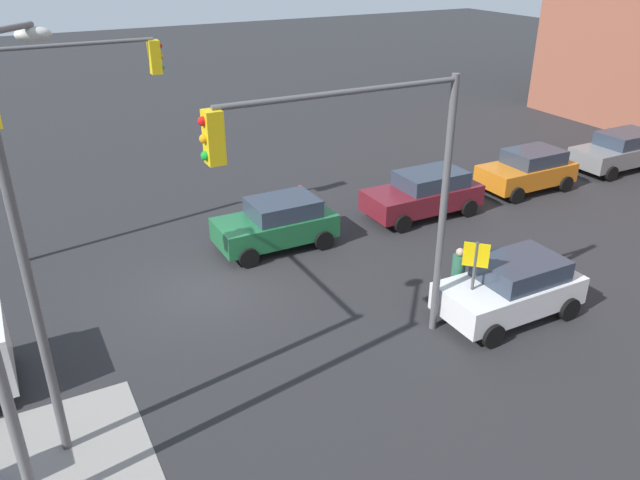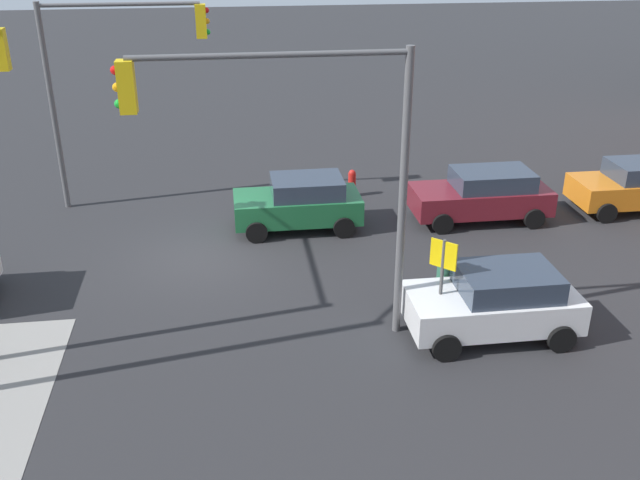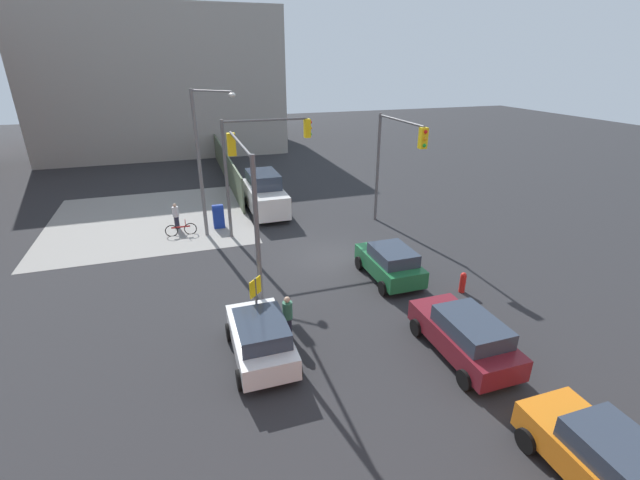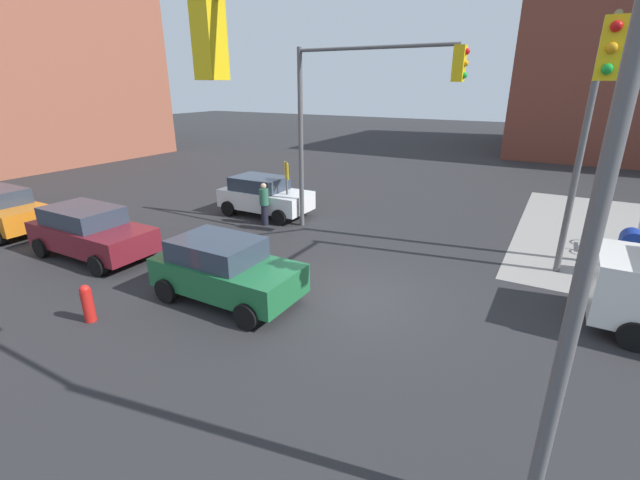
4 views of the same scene
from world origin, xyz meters
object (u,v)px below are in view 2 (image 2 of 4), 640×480
at_px(fire_hydrant, 352,183).
at_px(hatchback_maroon, 483,194).
at_px(traffic_signal_se_corner, 111,65).
at_px(coupe_white, 495,302).
at_px(sedan_orange, 635,185).
at_px(traffic_signal_nw_corner, 298,141).
at_px(pedestrian_crossing, 444,279).
at_px(hatchback_green, 300,202).

bearing_deg(fire_hydrant, hatchback_maroon, 144.95).
relative_size(traffic_signal_se_corner, coupe_white, 1.69).
height_order(fire_hydrant, sedan_orange, sedan_orange).
xyz_separation_m(traffic_signal_se_corner, fire_hydrant, (-7.56, 0.30, -4.12)).
bearing_deg(traffic_signal_nw_corner, pedestrian_crossing, -168.84).
bearing_deg(sedan_orange, traffic_signal_se_corner, -9.55).
bearing_deg(hatchback_green, fire_hydrant, -129.94).
bearing_deg(traffic_signal_nw_corner, hatchback_green, -96.24).
bearing_deg(hatchback_maroon, fire_hydrant, -35.05).
relative_size(traffic_signal_se_corner, sedan_orange, 1.70).
xyz_separation_m(fire_hydrant, hatchback_green, (2.07, 2.47, 0.36)).
relative_size(fire_hydrant, coupe_white, 0.24).
height_order(fire_hydrant, coupe_white, coupe_white).
height_order(hatchback_green, pedestrian_crossing, pedestrian_crossing).
bearing_deg(pedestrian_crossing, hatchback_green, -22.06).
bearing_deg(fire_hydrant, sedan_orange, 164.47).
bearing_deg(traffic_signal_nw_corner, sedan_orange, -151.78).
bearing_deg(hatchback_maroon, traffic_signal_nw_corner, 43.45).
height_order(traffic_signal_se_corner, fire_hydrant, traffic_signal_se_corner).
height_order(sedan_orange, pedestrian_crossing, pedestrian_crossing).
bearing_deg(traffic_signal_nw_corner, coupe_white, 174.19).
distance_m(hatchback_green, sedan_orange, 10.94).
bearing_deg(traffic_signal_se_corner, fire_hydrant, 177.73).
distance_m(fire_hydrant, hatchback_green, 3.24).
distance_m(traffic_signal_se_corner, sedan_orange, 17.09).
relative_size(sedan_orange, coupe_white, 0.99).
distance_m(traffic_signal_nw_corner, traffic_signal_se_corner, 10.21).
relative_size(traffic_signal_se_corner, hatchback_maroon, 1.52).
relative_size(traffic_signal_se_corner, pedestrian_crossing, 3.85).
xyz_separation_m(traffic_signal_nw_corner, coupe_white, (-4.41, 0.45, -3.81)).
bearing_deg(traffic_signal_nw_corner, traffic_signal_se_corner, -61.86).
relative_size(traffic_signal_nw_corner, hatchback_green, 1.70).
bearing_deg(pedestrian_crossing, coupe_white, 167.48).
relative_size(traffic_signal_se_corner, fire_hydrant, 6.91).
xyz_separation_m(traffic_signal_nw_corner, traffic_signal_se_corner, (4.81, -9.00, -0.04)).
distance_m(traffic_signal_nw_corner, pedestrian_crossing, 5.23).
height_order(hatchback_green, sedan_orange, same).
height_order(hatchback_maroon, pedestrian_crossing, pedestrian_crossing).
relative_size(traffic_signal_nw_corner, fire_hydrant, 6.91).
xyz_separation_m(traffic_signal_se_corner, coupe_white, (-9.23, 9.45, -3.77)).
height_order(coupe_white, hatchback_maroon, same).
height_order(traffic_signal_nw_corner, pedestrian_crossing, traffic_signal_nw_corner).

